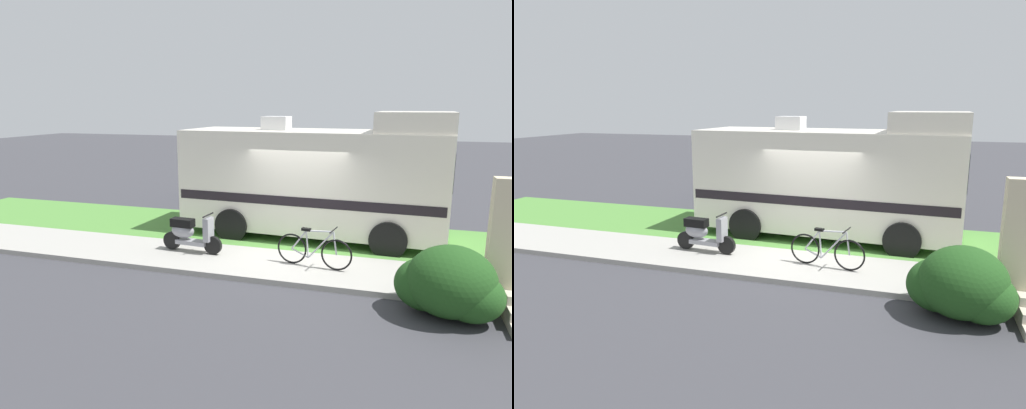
% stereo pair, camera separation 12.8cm
% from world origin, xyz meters
% --- Properties ---
extents(ground_plane, '(80.00, 80.00, 0.00)m').
position_xyz_m(ground_plane, '(0.00, 0.00, 0.00)').
color(ground_plane, '#38383D').
extents(sidewalk, '(24.00, 2.00, 0.12)m').
position_xyz_m(sidewalk, '(0.00, -1.20, 0.06)').
color(sidewalk, '#9E9B93').
rests_on(sidewalk, ground).
extents(grass_strip, '(24.00, 3.40, 0.08)m').
position_xyz_m(grass_strip, '(0.00, 1.50, 0.04)').
color(grass_strip, '#4C8438').
rests_on(grass_strip, ground).
extents(motorhome_rv, '(7.03, 2.78, 3.43)m').
position_xyz_m(motorhome_rv, '(0.30, 1.53, 1.63)').
color(motorhome_rv, silver).
rests_on(motorhome_rv, ground).
extents(scooter, '(1.56, 0.50, 0.97)m').
position_xyz_m(scooter, '(-2.31, -0.98, 0.58)').
color(scooter, black).
rests_on(scooter, ground).
extents(bicycle, '(1.69, 0.52, 0.90)m').
position_xyz_m(bicycle, '(0.74, -1.17, 0.50)').
color(bicycle, black).
rests_on(bicycle, ground).
extents(pickup_truck_near, '(5.67, 2.25, 1.73)m').
position_xyz_m(pickup_truck_near, '(-2.27, 5.85, 0.93)').
color(pickup_truck_near, '#1E478C').
rests_on(pickup_truck_near, ground).
extents(bush_by_porch, '(1.77, 1.33, 1.25)m').
position_xyz_m(bush_by_porch, '(3.33, -2.69, 0.59)').
color(bush_by_porch, '#1E4719').
rests_on(bush_by_porch, ground).
extents(bottle_spare, '(0.07, 0.07, 0.28)m').
position_xyz_m(bottle_spare, '(4.28, -1.32, 0.24)').
color(bottle_spare, '#B2B2B7').
rests_on(bottle_spare, ground).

